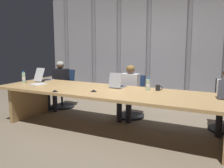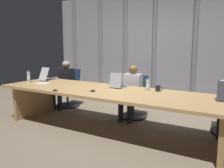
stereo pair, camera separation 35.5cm
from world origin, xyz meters
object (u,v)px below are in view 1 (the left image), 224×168
Objects in this scene: water_bottle_secondary at (148,85)px; conference_mic_middle at (94,91)px; person_left_mid at (129,89)px; water_bottle_primary at (24,78)px; laptop_left_end at (44,78)px; office_chair_left_end at (63,93)px; coffee_mug_near at (158,88)px; person_left_end at (59,82)px; office_chair_left_mid at (132,101)px; spiral_notepad at (38,84)px; laptop_left_mid at (118,84)px; conference_mic_left_side at (55,91)px.

water_bottle_secondary is 2.12× the size of conference_mic_middle.
person_left_mid is 2.24m from water_bottle_primary.
laptop_left_end is 1.94m from person_left_mid.
coffee_mug_near is (2.64, -0.63, 0.45)m from office_chair_left_end.
coffee_mug_near is at bearing 78.58° from person_left_end.
office_chair_left_mid is 2.01m from spiral_notepad.
person_left_mid is at bearing -2.52° from laptop_left_mid.
conference_mic_left_side is at bearing 35.66° from office_chair_left_end.
office_chair_left_mid is 1.90m from person_left_end.
person_left_end is 10.50× the size of conference_mic_left_side.
water_bottle_primary is at bearing 176.41° from conference_mic_middle.
person_left_end is (-1.87, -0.16, 0.31)m from office_chair_left_mid.
person_left_mid reaches higher than water_bottle_secondary.
laptop_left_end is 0.42× the size of person_left_end.
spiral_notepad is at bearing 151.79° from conference_mic_left_side.
laptop_left_mid is 1.93m from person_left_end.
coffee_mug_near is (2.64, 0.04, -0.01)m from laptop_left_end.
office_chair_left_mid is 3.89× the size of water_bottle_secondary.
water_bottle_primary reaches higher than coffee_mug_near.
water_bottle_secondary reaches higher than coffee_mug_near.
person_left_end is at bearing 146.90° from conference_mic_middle.
water_bottle_primary is at bearing -54.62° from office_chair_left_mid.
office_chair_left_mid reaches higher than spiral_notepad.
water_bottle_secondary reaches higher than conference_mic_middle.
laptop_left_end is at bearing 160.81° from conference_mic_middle.
laptop_left_mid is at bearing 4.97° from office_chair_left_mid.
person_left_end is 8.84× the size of coffee_mug_near.
office_chair_left_mid is at bearing 29.27° from water_bottle_primary.
office_chair_left_end is 1.86m from office_chair_left_mid.
office_chair_left_end is at bearing -98.48° from person_left_mid.
office_chair_left_end reaches higher than office_chair_left_mid.
spiral_notepad is at bearing 14.10° from office_chair_left_end.
office_chair_left_mid is 1.05m from water_bottle_secondary.
water_bottle_secondary is at bearing 30.49° from spiral_notepad.
laptop_left_end is at bearing 1.59° from office_chair_left_end.
office_chair_left_end is 8.54× the size of conference_mic_middle.
person_left_end is 1.76m from conference_mic_left_side.
water_bottle_secondary is at bearing -93.41° from laptop_left_end.
person_left_mid is 10.31× the size of conference_mic_left_side.
coffee_mug_near is 1.19× the size of conference_mic_middle.
water_bottle_secondary reaches higher than office_chair_left_end.
person_left_end is (-0.00, 0.50, -0.16)m from laptop_left_end.
water_bottle_primary reaches higher than office_chair_left_mid.
person_left_end is 10.50× the size of conference_mic_middle.
laptop_left_end is 4.38× the size of conference_mic_middle.
water_bottle_primary is (-0.14, -0.46, 0.06)m from laptop_left_end.
office_chair_left_end is at bearing -2.88° from laptop_left_end.
laptop_left_end is 0.49m from water_bottle_primary.
laptop_left_mid reaches higher than water_bottle_secondary.
office_chair_left_mid is (0.01, 0.66, -0.47)m from laptop_left_mid.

